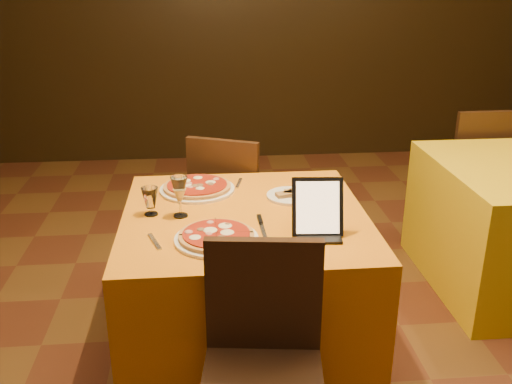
{
  "coord_description": "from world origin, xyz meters",
  "views": [
    {
      "loc": [
        -0.64,
        -2.07,
        1.78
      ],
      "look_at": [
        -0.42,
        0.28,
        0.86
      ],
      "focal_mm": 40.0,
      "sensor_mm": 36.0,
      "label": 1
    }
  ],
  "objects": [
    {
      "name": "main_table",
      "position": [
        -0.47,
        0.3,
        0.38
      ],
      "size": [
        1.1,
        1.1,
        0.75
      ],
      "primitive_type": "cube",
      "color": "orange",
      "rests_on": "floor"
    },
    {
      "name": "pizza_near",
      "position": [
        -0.6,
        0.03,
        0.77
      ],
      "size": [
        0.34,
        0.34,
        0.03
      ],
      "rotation": [
        0.0,
        0.0,
        0.17
      ],
      "color": "white",
      "rests_on": "main_table"
    },
    {
      "name": "chair_main_near",
      "position": [
        -0.47,
        -0.49,
        0.46
      ],
      "size": [
        0.42,
        0.42,
        0.91
      ],
      "primitive_type": null,
      "rotation": [
        0.0,
        0.0,
        -0.12
      ],
      "color": "black",
      "rests_on": "floor"
    },
    {
      "name": "fork_near",
      "position": [
        -0.85,
        0.04,
        0.75
      ],
      "size": [
        0.07,
        0.15,
        0.01
      ],
      "primitive_type": "cube",
      "rotation": [
        0.0,
        0.0,
        1.91
      ],
      "color": "#A9A8AF",
      "rests_on": "main_table"
    },
    {
      "name": "tablet",
      "position": [
        -0.18,
        0.06,
        0.87
      ],
      "size": [
        0.22,
        0.12,
        0.24
      ],
      "primitive_type": "cube",
      "rotation": [
        -0.35,
        0.0,
        -0.08
      ],
      "color": "black",
      "rests_on": "main_table"
    },
    {
      "name": "chair_main_far",
      "position": [
        -0.47,
        1.13,
        0.46
      ],
      "size": [
        0.61,
        0.61,
        0.91
      ],
      "primitive_type": null,
      "rotation": [
        0.0,
        0.0,
        2.74
      ],
      "color": "#30230F",
      "rests_on": "floor"
    },
    {
      "name": "wine_glass",
      "position": [
        -0.75,
        0.29,
        0.84
      ],
      "size": [
        0.1,
        0.1,
        0.19
      ],
      "primitive_type": null,
      "rotation": [
        0.0,
        0.0,
        -0.18
      ],
      "color": "#F5E48B",
      "rests_on": "main_table"
    },
    {
      "name": "water_glass",
      "position": [
        -0.89,
        0.32,
        0.81
      ],
      "size": [
        0.09,
        0.09,
        0.13
      ],
      "primitive_type": null,
      "rotation": [
        0.0,
        0.0,
        -0.25
      ],
      "color": "white",
      "rests_on": "main_table"
    },
    {
      "name": "wall_back",
      "position": [
        0.0,
        3.5,
        1.4
      ],
      "size": [
        6.0,
        0.01,
        2.8
      ],
      "primitive_type": "cube",
      "color": "black",
      "rests_on": "floor"
    },
    {
      "name": "cutlet_dish",
      "position": [
        -0.23,
        0.47,
        0.76
      ],
      "size": [
        0.23,
        0.23,
        0.03
      ],
      "rotation": [
        0.0,
        0.0,
        -0.34
      ],
      "color": "white",
      "rests_on": "main_table"
    },
    {
      "name": "pizza_far",
      "position": [
        -0.68,
        0.6,
        0.77
      ],
      "size": [
        0.37,
        0.37,
        0.03
      ],
      "rotation": [
        0.0,
        0.0,
        -0.12
      ],
      "color": "white",
      "rests_on": "main_table"
    },
    {
      "name": "knife",
      "position": [
        -0.4,
        0.12,
        0.75
      ],
      "size": [
        0.02,
        0.22,
        0.01
      ],
      "primitive_type": "cube",
      "rotation": [
        0.0,
        0.0,
        1.6
      ],
      "color": "#B3B2B9",
      "rests_on": "main_table"
    },
    {
      "name": "chair_side_far",
      "position": [
        1.25,
        1.66,
        0.46
      ],
      "size": [
        0.47,
        0.47,
        0.91
      ],
      "primitive_type": null,
      "rotation": [
        0.0,
        0.0,
        3.15
      ],
      "color": "#31230F",
      "rests_on": "floor"
    },
    {
      "name": "fork_far",
      "position": [
        -0.47,
        0.68,
        0.75
      ],
      "size": [
        0.05,
        0.14,
        0.01
      ],
      "primitive_type": "cube",
      "rotation": [
        0.0,
        0.0,
        1.35
      ],
      "color": "#AEAEB4",
      "rests_on": "main_table"
    }
  ]
}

